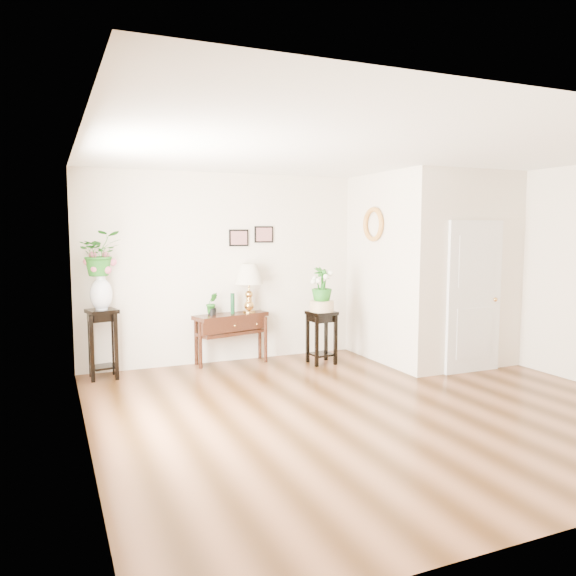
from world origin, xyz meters
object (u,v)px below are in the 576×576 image
table_lamp (249,289)px  plant_stand_a (103,344)px  plant_stand_b (321,337)px  console_table (231,339)px

table_lamp → plant_stand_a: bearing=-176.5°
table_lamp → plant_stand_b: bearing=-29.4°
table_lamp → plant_stand_b: (0.94, -0.53, -0.70)m
console_table → plant_stand_a: (-1.82, -0.13, 0.09)m
console_table → plant_stand_b: plant_stand_b is taller
plant_stand_b → console_table: bearing=156.6°
console_table → table_lamp: (0.28, 0.00, 0.72)m
table_lamp → plant_stand_a: (-2.10, -0.13, -0.63)m
plant_stand_b → table_lamp: bearing=150.6°
table_lamp → plant_stand_a: size_ratio=0.79×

